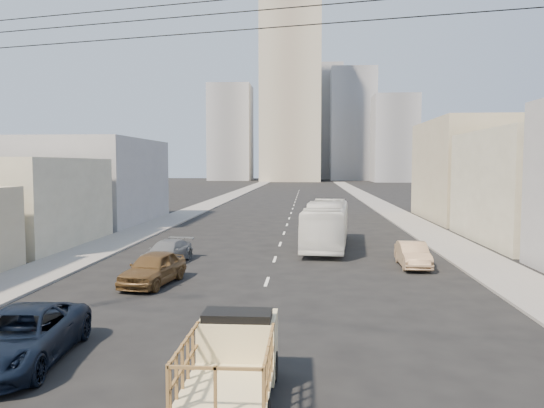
# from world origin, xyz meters

# --- Properties ---
(sidewalk_left) EXTENTS (3.50, 180.00, 0.12)m
(sidewalk_left) POSITION_xyz_m (-11.75, 70.00, 0.06)
(sidewalk_left) COLOR slate
(sidewalk_left) RESTS_ON ground
(sidewalk_right) EXTENTS (3.50, 180.00, 0.12)m
(sidewalk_right) POSITION_xyz_m (11.75, 70.00, 0.06)
(sidewalk_right) COLOR slate
(sidewalk_right) RESTS_ON ground
(lane_dashes) EXTENTS (0.15, 104.00, 0.01)m
(lane_dashes) POSITION_xyz_m (0.00, 53.00, 0.01)
(lane_dashes) COLOR silver
(lane_dashes) RESTS_ON ground
(flatbed_pickup) EXTENTS (1.95, 4.41, 1.90)m
(flatbed_pickup) POSITION_xyz_m (0.19, 1.26, 1.09)
(flatbed_pickup) COLOR beige
(flatbed_pickup) RESTS_ON ground
(navy_pickup) EXTENTS (2.97, 5.66, 1.52)m
(navy_pickup) POSITION_xyz_m (-6.09, 3.17, 0.76)
(navy_pickup) COLOR black
(navy_pickup) RESTS_ON ground
(city_bus) EXTENTS (3.60, 11.30, 3.09)m
(city_bus) POSITION_xyz_m (3.18, 24.89, 1.55)
(city_bus) COLOR white
(city_bus) RESTS_ON ground
(sedan_brown) EXTENTS (2.49, 4.71, 1.53)m
(sedan_brown) POSITION_xyz_m (-5.21, 13.04, 0.76)
(sedan_brown) COLOR brown
(sedan_brown) RESTS_ON ground
(sedan_tan) EXTENTS (1.49, 4.12, 1.35)m
(sedan_tan) POSITION_xyz_m (7.63, 18.17, 0.68)
(sedan_tan) COLOR tan
(sedan_tan) RESTS_ON ground
(sedan_grey) EXTENTS (2.45, 4.64, 1.28)m
(sedan_grey) POSITION_xyz_m (-5.99, 18.36, 0.64)
(sedan_grey) COLOR slate
(sedan_grey) RESTS_ON ground
(overhead_wires) EXTENTS (23.01, 5.02, 0.72)m
(overhead_wires) POSITION_xyz_m (0.00, 1.50, 8.97)
(overhead_wires) COLOR black
(overhead_wires) RESTS_ON ground
(bldg_right_far) EXTENTS (12.00, 16.00, 10.00)m
(bldg_right_far) POSITION_xyz_m (20.00, 44.00, 5.00)
(bldg_right_far) COLOR tan
(bldg_right_far) RESTS_ON ground
(bldg_left_mid) EXTENTS (11.00, 12.00, 6.00)m
(bldg_left_mid) POSITION_xyz_m (-19.00, 24.00, 3.00)
(bldg_left_mid) COLOR #AAA389
(bldg_left_mid) RESTS_ON ground
(bldg_left_far) EXTENTS (12.00, 16.00, 8.00)m
(bldg_left_far) POSITION_xyz_m (-19.50, 39.00, 4.00)
(bldg_left_far) COLOR gray
(bldg_left_far) RESTS_ON ground
(high_rise_tower) EXTENTS (20.00, 20.00, 60.00)m
(high_rise_tower) POSITION_xyz_m (-4.00, 170.00, 30.00)
(high_rise_tower) COLOR tan
(high_rise_tower) RESTS_ON ground
(midrise_ne) EXTENTS (16.00, 16.00, 40.00)m
(midrise_ne) POSITION_xyz_m (18.00, 185.00, 20.00)
(midrise_ne) COLOR gray
(midrise_ne) RESTS_ON ground
(midrise_nw) EXTENTS (15.00, 15.00, 34.00)m
(midrise_nw) POSITION_xyz_m (-26.00, 180.00, 17.00)
(midrise_nw) COLOR gray
(midrise_nw) RESTS_ON ground
(midrise_back) EXTENTS (18.00, 18.00, 44.00)m
(midrise_back) POSITION_xyz_m (6.00, 200.00, 22.00)
(midrise_back) COLOR gray
(midrise_back) RESTS_ON ground
(midrise_east) EXTENTS (14.00, 14.00, 28.00)m
(midrise_east) POSITION_xyz_m (30.00, 165.00, 14.00)
(midrise_east) COLOR gray
(midrise_east) RESTS_ON ground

